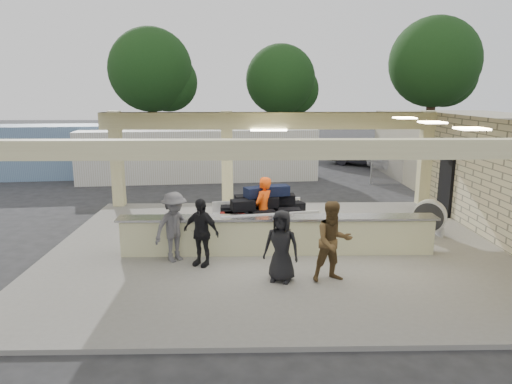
{
  "coord_description": "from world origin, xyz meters",
  "views": [
    {
      "loc": [
        -0.81,
        -11.76,
        4.2
      ],
      "look_at": [
        -0.53,
        1.0,
        1.4
      ],
      "focal_mm": 32.0,
      "sensor_mm": 36.0,
      "label": 1
    }
  ],
  "objects_px": {
    "passenger_c": "(175,227)",
    "container_white": "(199,155)",
    "car_white_b": "(452,155)",
    "passenger_b": "(201,232)",
    "car_white_a": "(414,157)",
    "container_blue": "(26,152)",
    "car_dark": "(370,153)",
    "baggage_counter": "(278,235)",
    "drum_fan": "(429,217)",
    "luggage_cart": "(262,211)",
    "passenger_d": "(281,246)",
    "passenger_a": "(333,242)",
    "baggage_handler": "(263,211)"
  },
  "relations": [
    {
      "from": "passenger_c",
      "to": "container_white",
      "type": "bearing_deg",
      "value": 50.78
    },
    {
      "from": "container_white",
      "to": "car_white_b",
      "type": "bearing_deg",
      "value": 9.2
    },
    {
      "from": "passenger_b",
      "to": "car_white_a",
      "type": "relative_size",
      "value": 0.33
    },
    {
      "from": "passenger_c",
      "to": "container_white",
      "type": "relative_size",
      "value": 0.15
    },
    {
      "from": "container_blue",
      "to": "container_white",
      "type": "bearing_deg",
      "value": -10.87
    },
    {
      "from": "car_dark",
      "to": "container_blue",
      "type": "distance_m",
      "value": 18.42
    },
    {
      "from": "baggage_counter",
      "to": "car_white_a",
      "type": "xyz_separation_m",
      "value": [
        8.43,
        13.45,
        0.12
      ]
    },
    {
      "from": "drum_fan",
      "to": "car_white_b",
      "type": "relative_size",
      "value": 0.26
    },
    {
      "from": "luggage_cart",
      "to": "passenger_b",
      "type": "distance_m",
      "value": 2.39
    },
    {
      "from": "drum_fan",
      "to": "container_white",
      "type": "relative_size",
      "value": 0.09
    },
    {
      "from": "passenger_c",
      "to": "car_white_a",
      "type": "xyz_separation_m",
      "value": [
        11.0,
        13.95,
        -0.27
      ]
    },
    {
      "from": "drum_fan",
      "to": "car_white_b",
      "type": "height_order",
      "value": "car_white_b"
    },
    {
      "from": "baggage_counter",
      "to": "passenger_d",
      "type": "bearing_deg",
      "value": -91.37
    },
    {
      "from": "passenger_c",
      "to": "container_blue",
      "type": "bearing_deg",
      "value": 85.55
    },
    {
      "from": "passenger_a",
      "to": "container_white",
      "type": "relative_size",
      "value": 0.16
    },
    {
      "from": "car_white_a",
      "to": "baggage_counter",
      "type": "bearing_deg",
      "value": 127.9
    },
    {
      "from": "car_white_b",
      "to": "container_blue",
      "type": "relative_size",
      "value": 0.41
    },
    {
      "from": "baggage_handler",
      "to": "car_white_a",
      "type": "distance_m",
      "value": 15.4
    },
    {
      "from": "passenger_c",
      "to": "container_blue",
      "type": "relative_size",
      "value": 0.17
    },
    {
      "from": "baggage_handler",
      "to": "passenger_a",
      "type": "distance_m",
      "value": 2.97
    },
    {
      "from": "passenger_c",
      "to": "car_white_a",
      "type": "relative_size",
      "value": 0.35
    },
    {
      "from": "drum_fan",
      "to": "car_dark",
      "type": "xyz_separation_m",
      "value": [
        1.83,
        13.41,
        0.11
      ]
    },
    {
      "from": "car_white_b",
      "to": "passenger_d",
      "type": "bearing_deg",
      "value": 153.58
    },
    {
      "from": "drum_fan",
      "to": "container_white",
      "type": "bearing_deg",
      "value": 159.31
    },
    {
      "from": "car_dark",
      "to": "drum_fan",
      "type": "bearing_deg",
      "value": -153.03
    },
    {
      "from": "luggage_cart",
      "to": "container_blue",
      "type": "distance_m",
      "value": 15.55
    },
    {
      "from": "luggage_cart",
      "to": "passenger_b",
      "type": "xyz_separation_m",
      "value": [
        -1.54,
        -1.82,
        -0.02
      ]
    },
    {
      "from": "container_blue",
      "to": "passenger_b",
      "type": "bearing_deg",
      "value": -57.31
    },
    {
      "from": "passenger_b",
      "to": "car_white_a",
      "type": "xyz_separation_m",
      "value": [
        10.33,
        14.25,
        -0.22
      ]
    },
    {
      "from": "passenger_a",
      "to": "car_white_a",
      "type": "relative_size",
      "value": 0.37
    },
    {
      "from": "luggage_cart",
      "to": "passenger_d",
      "type": "distance_m",
      "value": 2.82
    },
    {
      "from": "luggage_cart",
      "to": "car_white_b",
      "type": "relative_size",
      "value": 0.71
    },
    {
      "from": "luggage_cart",
      "to": "passenger_d",
      "type": "height_order",
      "value": "passenger_d"
    },
    {
      "from": "passenger_b",
      "to": "container_white",
      "type": "xyz_separation_m",
      "value": [
        -1.19,
        11.62,
        0.3
      ]
    },
    {
      "from": "luggage_cart",
      "to": "baggage_handler",
      "type": "distance_m",
      "value": 0.24
    },
    {
      "from": "passenger_a",
      "to": "car_white_b",
      "type": "relative_size",
      "value": 0.44
    },
    {
      "from": "car_white_a",
      "to": "container_blue",
      "type": "distance_m",
      "value": 20.32
    },
    {
      "from": "luggage_cart",
      "to": "drum_fan",
      "type": "distance_m",
      "value": 4.89
    },
    {
      "from": "baggage_counter",
      "to": "luggage_cart",
      "type": "relative_size",
      "value": 2.79
    },
    {
      "from": "passenger_c",
      "to": "car_dark",
      "type": "height_order",
      "value": "passenger_c"
    },
    {
      "from": "baggage_handler",
      "to": "container_blue",
      "type": "relative_size",
      "value": 0.19
    },
    {
      "from": "baggage_counter",
      "to": "drum_fan",
      "type": "distance_m",
      "value": 4.72
    },
    {
      "from": "luggage_cart",
      "to": "car_white_a",
      "type": "xyz_separation_m",
      "value": [
        8.79,
        12.42,
        -0.24
      ]
    },
    {
      "from": "car_white_b",
      "to": "container_white",
      "type": "height_order",
      "value": "container_white"
    },
    {
      "from": "passenger_a",
      "to": "car_dark",
      "type": "bearing_deg",
      "value": 59.45
    },
    {
      "from": "car_dark",
      "to": "luggage_cart",
      "type": "bearing_deg",
      "value": -171.16
    },
    {
      "from": "car_white_b",
      "to": "container_blue",
      "type": "xyz_separation_m",
      "value": [
        -22.9,
        -3.09,
        0.65
      ]
    },
    {
      "from": "car_white_b",
      "to": "container_blue",
      "type": "distance_m",
      "value": 23.11
    },
    {
      "from": "passenger_d",
      "to": "container_white",
      "type": "height_order",
      "value": "container_white"
    },
    {
      "from": "car_white_b",
      "to": "container_white",
      "type": "relative_size",
      "value": 0.37
    }
  ]
}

